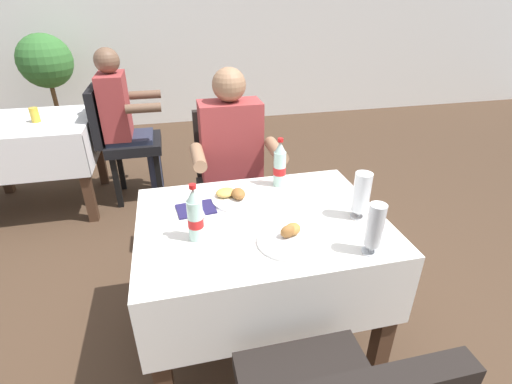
{
  "coord_description": "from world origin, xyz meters",
  "views": [
    {
      "loc": [
        -0.4,
        -1.4,
        1.62
      ],
      "look_at": [
        -0.07,
        0.03,
        0.82
      ],
      "focal_mm": 26.12,
      "sensor_mm": 36.0,
      "label": 1
    }
  ],
  "objects": [
    {
      "name": "main_dining_table",
      "position": [
        -0.07,
        -0.07,
        0.56
      ],
      "size": [
        1.07,
        0.8,
        0.74
      ],
      "color": "white",
      "rests_on": "ground"
    },
    {
      "name": "plate_near_camera",
      "position": [
        0.01,
        -0.25,
        0.76
      ],
      "size": [
        0.26,
        0.26,
        0.06
      ],
      "color": "white",
      "rests_on": "main_dining_table"
    },
    {
      "name": "napkin_cutlery_set",
      "position": [
        -0.34,
        0.07,
        0.75
      ],
      "size": [
        0.18,
        0.19,
        0.01
      ],
      "color": "#231E4C",
      "rests_on": "main_dining_table"
    },
    {
      "name": "ground_plane",
      "position": [
        0.0,
        0.0,
        0.0
      ],
      "size": [
        11.0,
        11.0,
        0.0
      ],
      "primitive_type": "plane",
      "color": "#473323"
    },
    {
      "name": "background_dining_table",
      "position": [
        -1.51,
        1.71,
        0.56
      ],
      "size": [
        0.95,
        0.81,
        0.74
      ],
      "color": "white",
      "rests_on": "ground"
    },
    {
      "name": "cola_bottle_primary",
      "position": [
        0.1,
        0.23,
        0.85
      ],
      "size": [
        0.06,
        0.06,
        0.25
      ],
      "color": "silver",
      "rests_on": "main_dining_table"
    },
    {
      "name": "potted_plant_corner",
      "position": [
        -1.7,
        3.32,
        0.81
      ],
      "size": [
        0.58,
        0.58,
        1.24
      ],
      "color": "brown",
      "rests_on": "ground"
    },
    {
      "name": "beer_glass_left",
      "position": [
        0.28,
        -0.39,
        0.85
      ],
      "size": [
        0.07,
        0.07,
        0.21
      ],
      "color": "white",
      "rests_on": "main_dining_table"
    },
    {
      "name": "seated_diner_far",
      "position": [
        -0.07,
        0.62,
        0.71
      ],
      "size": [
        0.5,
        0.46,
        1.26
      ],
      "color": "#282D42",
      "rests_on": "ground"
    },
    {
      "name": "background_table_tumbler",
      "position": [
        -1.41,
        1.66,
        0.8
      ],
      "size": [
        0.06,
        0.06,
        0.11
      ],
      "primitive_type": "cylinder",
      "color": "gold",
      "rests_on": "background_dining_table"
    },
    {
      "name": "beer_glass_middle",
      "position": [
        0.35,
        -0.15,
        0.85
      ],
      "size": [
        0.07,
        0.07,
        0.21
      ],
      "color": "white",
      "rests_on": "main_dining_table"
    },
    {
      "name": "background_patron",
      "position": [
        -0.77,
        1.71,
        0.71
      ],
      "size": [
        0.46,
        0.5,
        1.26
      ],
      "color": "#282D42",
      "rests_on": "ground"
    },
    {
      "name": "back_wall",
      "position": [
        0.0,
        3.88,
        1.38
      ],
      "size": [
        11.0,
        0.12,
        2.76
      ],
      "primitive_type": "cube",
      "color": "white",
      "rests_on": "ground"
    },
    {
      "name": "background_chair_right",
      "position": [
        -0.82,
        1.71,
        0.55
      ],
      "size": [
        0.5,
        0.44,
        0.97
      ],
      "color": "black",
      "rests_on": "ground"
    },
    {
      "name": "chair_far_diner_seat",
      "position": [
        -0.07,
        0.73,
        0.55
      ],
      "size": [
        0.44,
        0.5,
        0.97
      ],
      "color": "black",
      "rests_on": "ground"
    },
    {
      "name": "cola_bottle_secondary",
      "position": [
        -0.35,
        -0.15,
        0.85
      ],
      "size": [
        0.06,
        0.06,
        0.24
      ],
      "color": "silver",
      "rests_on": "main_dining_table"
    },
    {
      "name": "plate_far_diner",
      "position": [
        -0.14,
        0.13,
        0.76
      ],
      "size": [
        0.26,
        0.26,
        0.06
      ],
      "color": "white",
      "rests_on": "main_dining_table"
    }
  ]
}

